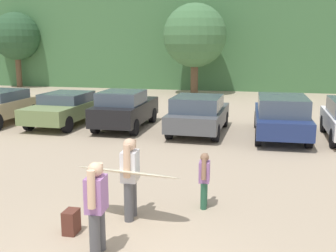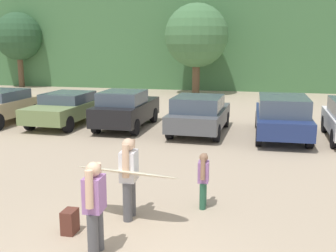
{
  "view_description": "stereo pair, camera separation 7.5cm",
  "coord_description": "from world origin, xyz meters",
  "px_view_note": "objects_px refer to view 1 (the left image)",
  "views": [
    {
      "loc": [
        2.16,
        -5.51,
        3.52
      ],
      "look_at": [
        -0.33,
        5.77,
        1.17
      ],
      "focal_mm": 44.56,
      "sensor_mm": 36.0,
      "label": 1
    },
    {
      "loc": [
        2.23,
        -5.49,
        3.52
      ],
      "look_at": [
        -0.33,
        5.77,
        1.17
      ],
      "focal_mm": 44.56,
      "sensor_mm": 36.0,
      "label": 2
    }
  ],
  "objects_px": {
    "parked_car_black": "(125,109)",
    "person_companion": "(96,203)",
    "person_adult": "(130,174)",
    "backpack_dropped": "(71,222)",
    "surfboard_cream": "(127,172)",
    "parked_car_dark_gray": "(198,114)",
    "parked_car_navy": "(281,116)",
    "parked_car_olive_green": "(66,108)",
    "person_child": "(204,177)"
  },
  "relations": [
    {
      "from": "parked_car_black",
      "to": "person_companion",
      "type": "xyz_separation_m",
      "value": [
        2.81,
        -10.02,
        0.1
      ]
    },
    {
      "from": "person_adult",
      "to": "backpack_dropped",
      "type": "xyz_separation_m",
      "value": [
        -0.88,
        -0.89,
        -0.71
      ]
    },
    {
      "from": "person_companion",
      "to": "person_adult",
      "type": "bearing_deg",
      "value": -97.0
    },
    {
      "from": "backpack_dropped",
      "to": "person_companion",
      "type": "bearing_deg",
      "value": -38.54
    },
    {
      "from": "surfboard_cream",
      "to": "backpack_dropped",
      "type": "xyz_separation_m",
      "value": [
        -0.83,
        -0.83,
        -0.76
      ]
    },
    {
      "from": "parked_car_dark_gray",
      "to": "person_adult",
      "type": "distance_m",
      "value": 8.21
    },
    {
      "from": "parked_car_black",
      "to": "parked_car_navy",
      "type": "distance_m",
      "value": 6.2
    },
    {
      "from": "person_companion",
      "to": "surfboard_cream",
      "type": "xyz_separation_m",
      "value": [
        0.06,
        1.44,
        0.08
      ]
    },
    {
      "from": "surfboard_cream",
      "to": "backpack_dropped",
      "type": "relative_size",
      "value": 5.06
    },
    {
      "from": "parked_car_black",
      "to": "backpack_dropped",
      "type": "distance_m",
      "value": 9.64
    },
    {
      "from": "parked_car_navy",
      "to": "backpack_dropped",
      "type": "xyz_separation_m",
      "value": [
        -4.16,
        -9.0,
        -0.6
      ]
    },
    {
      "from": "parked_car_navy",
      "to": "person_companion",
      "type": "xyz_separation_m",
      "value": [
        -3.38,
        -9.61,
        0.08
      ]
    },
    {
      "from": "parked_car_olive_green",
      "to": "backpack_dropped",
      "type": "bearing_deg",
      "value": -151.27
    },
    {
      "from": "parked_car_navy",
      "to": "person_child",
      "type": "height_order",
      "value": "parked_car_navy"
    },
    {
      "from": "backpack_dropped",
      "to": "surfboard_cream",
      "type": "bearing_deg",
      "value": 44.92
    },
    {
      "from": "parked_car_black",
      "to": "parked_car_dark_gray",
      "type": "distance_m",
      "value": 3.11
    },
    {
      "from": "parked_car_olive_green",
      "to": "person_companion",
      "type": "bearing_deg",
      "value": -149.2
    },
    {
      "from": "backpack_dropped",
      "to": "parked_car_navy",
      "type": "bearing_deg",
      "value": 65.21
    },
    {
      "from": "parked_car_dark_gray",
      "to": "person_adult",
      "type": "relative_size",
      "value": 2.52
    },
    {
      "from": "parked_car_navy",
      "to": "person_child",
      "type": "bearing_deg",
      "value": 163.93
    },
    {
      "from": "parked_car_dark_gray",
      "to": "parked_car_navy",
      "type": "relative_size",
      "value": 0.88
    },
    {
      "from": "person_companion",
      "to": "parked_car_olive_green",
      "type": "bearing_deg",
      "value": -64.62
    },
    {
      "from": "person_companion",
      "to": "backpack_dropped",
      "type": "relative_size",
      "value": 3.57
    },
    {
      "from": "parked_car_navy",
      "to": "surfboard_cream",
      "type": "distance_m",
      "value": 8.82
    },
    {
      "from": "parked_car_navy",
      "to": "backpack_dropped",
      "type": "distance_m",
      "value": 9.93
    },
    {
      "from": "person_adult",
      "to": "parked_car_navy",
      "type": "bearing_deg",
      "value": -115.03
    },
    {
      "from": "person_adult",
      "to": "surfboard_cream",
      "type": "distance_m",
      "value": 0.09
    },
    {
      "from": "parked_car_dark_gray",
      "to": "backpack_dropped",
      "type": "height_order",
      "value": "parked_car_dark_gray"
    },
    {
      "from": "parked_car_black",
      "to": "person_child",
      "type": "distance_m",
      "value": 8.76
    },
    {
      "from": "person_adult",
      "to": "backpack_dropped",
      "type": "distance_m",
      "value": 1.44
    },
    {
      "from": "parked_car_olive_green",
      "to": "parked_car_black",
      "type": "height_order",
      "value": "parked_car_black"
    },
    {
      "from": "parked_car_black",
      "to": "person_companion",
      "type": "bearing_deg",
      "value": -163.95
    },
    {
      "from": "surfboard_cream",
      "to": "person_companion",
      "type": "bearing_deg",
      "value": 95.61
    },
    {
      "from": "parked_car_black",
      "to": "surfboard_cream",
      "type": "distance_m",
      "value": 9.04
    },
    {
      "from": "backpack_dropped",
      "to": "person_child",
      "type": "bearing_deg",
      "value": 38.12
    },
    {
      "from": "parked_car_navy",
      "to": "person_companion",
      "type": "distance_m",
      "value": 10.19
    },
    {
      "from": "person_companion",
      "to": "surfboard_cream",
      "type": "height_order",
      "value": "person_companion"
    },
    {
      "from": "parked_car_olive_green",
      "to": "parked_car_navy",
      "type": "xyz_separation_m",
      "value": [
        8.91,
        -0.62,
        0.1
      ]
    },
    {
      "from": "parked_car_black",
      "to": "parked_car_navy",
      "type": "height_order",
      "value": "parked_car_navy"
    },
    {
      "from": "surfboard_cream",
      "to": "parked_car_navy",
      "type": "bearing_deg",
      "value": -104.3
    },
    {
      "from": "parked_car_dark_gray",
      "to": "parked_car_navy",
      "type": "bearing_deg",
      "value": -90.09
    },
    {
      "from": "parked_car_black",
      "to": "person_companion",
      "type": "distance_m",
      "value": 10.41
    },
    {
      "from": "parked_car_navy",
      "to": "parked_car_dark_gray",
      "type": "bearing_deg",
      "value": 86.9
    },
    {
      "from": "person_adult",
      "to": "surfboard_cream",
      "type": "height_order",
      "value": "person_adult"
    },
    {
      "from": "parked_car_olive_green",
      "to": "parked_car_dark_gray",
      "type": "xyz_separation_m",
      "value": [
        5.82,
        -0.52,
        0.04
      ]
    },
    {
      "from": "surfboard_cream",
      "to": "person_child",
      "type": "bearing_deg",
      "value": -138.7
    },
    {
      "from": "parked_car_navy",
      "to": "person_child",
      "type": "xyz_separation_m",
      "value": [
        -1.9,
        -7.23,
        -0.14
      ]
    },
    {
      "from": "parked_car_olive_green",
      "to": "parked_car_black",
      "type": "distance_m",
      "value": 2.73
    },
    {
      "from": "person_adult",
      "to": "person_companion",
      "type": "distance_m",
      "value": 1.51
    },
    {
      "from": "person_adult",
      "to": "surfboard_cream",
      "type": "relative_size",
      "value": 0.73
    }
  ]
}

